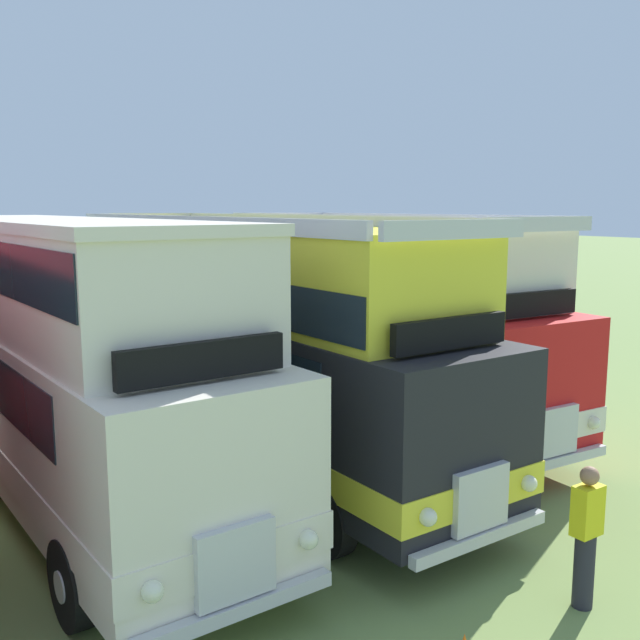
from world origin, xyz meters
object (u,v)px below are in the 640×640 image
bus_fourth_in_row (56,343)px  bus_sixth_in_row (374,314)px  bus_fifth_in_row (247,332)px  marshal_person (586,536)px

bus_fourth_in_row → bus_sixth_in_row: size_ratio=1.14×
bus_sixth_in_row → bus_fifth_in_row: bearing=-172.2°
bus_fifth_in_row → bus_sixth_in_row: size_ratio=1.14×
bus_fifth_in_row → bus_sixth_in_row: (3.40, 0.47, -0.01)m
marshal_person → bus_fourth_in_row: bearing=119.6°
bus_sixth_in_row → marshal_person: bus_sixth_in_row is taller
bus_sixth_in_row → marshal_person: size_ratio=5.87×
bus_sixth_in_row → marshal_person: bearing=-110.2°
bus_fourth_in_row → marshal_person: (4.08, -7.17, -1.59)m
bus_fourth_in_row → marshal_person: 8.40m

